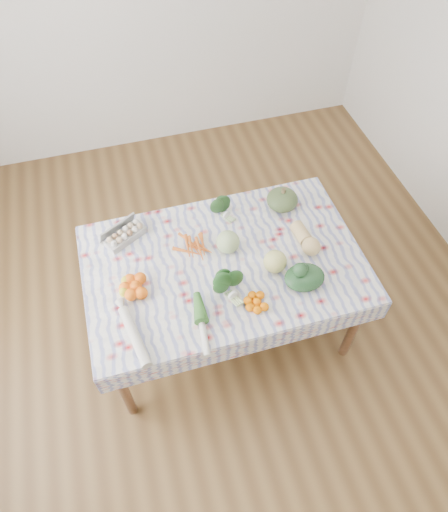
# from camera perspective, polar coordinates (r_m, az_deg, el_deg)

# --- Properties ---
(ground) EXTENTS (4.50, 4.50, 0.00)m
(ground) POSITION_cam_1_polar(r_m,az_deg,el_deg) (3.37, -0.00, -8.53)
(ground) COLOR brown
(ground) RESTS_ON ground
(dining_table) EXTENTS (1.60, 1.00, 0.75)m
(dining_table) POSITION_cam_1_polar(r_m,az_deg,el_deg) (2.79, -0.00, -1.77)
(dining_table) COLOR brown
(dining_table) RESTS_ON ground
(tablecloth) EXTENTS (1.66, 1.06, 0.01)m
(tablecloth) POSITION_cam_1_polar(r_m,az_deg,el_deg) (2.73, -0.00, -0.82)
(tablecloth) COLOR silver
(tablecloth) RESTS_ON dining_table
(egg_carton) EXTENTS (0.28, 0.22, 0.07)m
(egg_carton) POSITION_cam_1_polar(r_m,az_deg,el_deg) (2.87, -12.20, 2.51)
(egg_carton) COLOR #AAAAA5
(egg_carton) RESTS_ON tablecloth
(carrot_bunch) EXTENTS (0.26, 0.25, 0.04)m
(carrot_bunch) POSITION_cam_1_polar(r_m,az_deg,el_deg) (2.77, -3.68, 1.01)
(carrot_bunch) COLOR orange
(carrot_bunch) RESTS_ON tablecloth
(kale_bunch) EXTENTS (0.18, 0.17, 0.13)m
(kale_bunch) POSITION_cam_1_polar(r_m,az_deg,el_deg) (2.92, -0.25, 6.02)
(kale_bunch) COLOR #1B3D17
(kale_bunch) RESTS_ON tablecloth
(kabocha_squash) EXTENTS (0.26, 0.26, 0.13)m
(kabocha_squash) POSITION_cam_1_polar(r_m,az_deg,el_deg) (2.99, 7.30, 7.01)
(kabocha_squash) COLOR #42552C
(kabocha_squash) RESTS_ON tablecloth
(cabbage) EXTENTS (0.16, 0.16, 0.14)m
(cabbage) POSITION_cam_1_polar(r_m,az_deg,el_deg) (2.73, 0.49, 1.77)
(cabbage) COLOR #9DB674
(cabbage) RESTS_ON tablecloth
(butternut_squash) EXTENTS (0.14, 0.26, 0.11)m
(butternut_squash) POSITION_cam_1_polar(r_m,az_deg,el_deg) (2.81, 10.19, 2.23)
(butternut_squash) COLOR tan
(butternut_squash) RESTS_ON tablecloth
(orange_cluster) EXTENTS (0.25, 0.25, 0.08)m
(orange_cluster) POSITION_cam_1_polar(r_m,az_deg,el_deg) (2.63, -11.00, -3.74)
(orange_cluster) COLOR orange
(orange_cluster) RESTS_ON tablecloth
(broccoli) EXTENTS (0.19, 0.19, 0.11)m
(broccoli) POSITION_cam_1_polar(r_m,az_deg,el_deg) (2.55, 0.51, -3.91)
(broccoli) COLOR #1B4919
(broccoli) RESTS_ON tablecloth
(mandarin_cluster) EXTENTS (0.18, 0.18, 0.05)m
(mandarin_cluster) POSITION_cam_1_polar(r_m,az_deg,el_deg) (2.54, 4.12, -5.73)
(mandarin_cluster) COLOR orange
(mandarin_cluster) RESTS_ON tablecloth
(grapefruit) EXTENTS (0.14, 0.14, 0.14)m
(grapefruit) POSITION_cam_1_polar(r_m,az_deg,el_deg) (2.66, 6.40, -0.69)
(grapefruit) COLOR #CAC868
(grapefruit) RESTS_ON tablecloth
(spinach_bag) EXTENTS (0.29, 0.27, 0.10)m
(spinach_bag) POSITION_cam_1_polar(r_m,az_deg,el_deg) (2.64, 10.03, -2.65)
(spinach_bag) COLOR #18361A
(spinach_bag) RESTS_ON tablecloth
(daikon) EXTENTS (0.13, 0.39, 0.06)m
(daikon) POSITION_cam_1_polar(r_m,az_deg,el_deg) (2.47, -11.10, -9.81)
(daikon) COLOR beige
(daikon) RESTS_ON tablecloth
(leek) EXTENTS (0.08, 0.36, 0.04)m
(leek) POSITION_cam_1_polar(r_m,az_deg,el_deg) (2.47, -2.75, -8.63)
(leek) COLOR silver
(leek) RESTS_ON tablecloth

